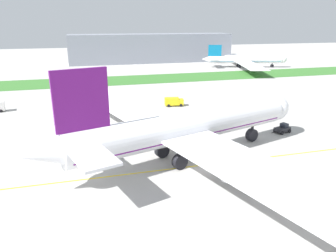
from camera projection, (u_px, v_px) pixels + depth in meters
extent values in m
plane|color=#ADAAA5|center=(201.00, 170.00, 56.63)|extent=(600.00, 600.00, 0.00)
cube|color=yellow|center=(197.00, 166.00, 58.42)|extent=(280.00, 0.36, 0.01)
cube|color=#38722D|center=(126.00, 80.00, 144.49)|extent=(320.00, 24.00, 0.10)
cylinder|color=white|center=(187.00, 126.00, 59.59)|extent=(46.53, 19.42, 5.86)
cube|color=#661472|center=(187.00, 131.00, 59.92)|extent=(44.60, 18.42, 0.70)
sphere|color=white|center=(276.00, 108.00, 72.36)|extent=(5.57, 5.57, 5.57)
cone|color=white|center=(43.00, 153.00, 46.17)|extent=(7.63, 6.66, 4.98)
cube|color=#661472|center=(81.00, 100.00, 47.17)|extent=(8.24, 3.05, 9.38)
cube|color=white|center=(68.00, 133.00, 53.51)|extent=(7.69, 10.49, 0.41)
cube|color=white|center=(92.00, 156.00, 44.11)|extent=(7.69, 10.49, 0.41)
cube|color=white|center=(123.00, 105.00, 77.89)|extent=(22.29, 43.36, 0.47)
cube|color=white|center=(284.00, 186.00, 39.37)|extent=(22.29, 43.36, 0.47)
cylinder|color=#B7BABF|center=(146.00, 120.00, 71.55)|extent=(6.27, 4.72, 3.23)
cylinder|color=black|center=(157.00, 119.00, 72.97)|extent=(1.46, 3.38, 3.39)
cylinder|color=#B7BABF|center=(238.00, 168.00, 48.25)|extent=(6.27, 4.72, 3.23)
cylinder|color=black|center=(250.00, 164.00, 49.67)|extent=(1.46, 3.38, 3.39)
cylinder|color=black|center=(252.00, 130.00, 69.94)|extent=(0.61, 0.61, 2.27)
cylinder|color=black|center=(252.00, 135.00, 70.30)|extent=(3.03, 2.02, 2.79)
cylinder|color=black|center=(162.00, 145.00, 61.43)|extent=(0.61, 0.61, 2.27)
cylinder|color=black|center=(162.00, 150.00, 61.78)|extent=(3.03, 2.02, 2.79)
cylinder|color=black|center=(180.00, 156.00, 56.49)|extent=(0.61, 0.61, 2.27)
cylinder|color=black|center=(180.00, 162.00, 56.85)|extent=(3.03, 2.02, 2.79)
cube|color=black|center=(274.00, 105.00, 71.68)|extent=(3.26, 4.81, 1.06)
sphere|color=black|center=(91.00, 137.00, 52.66)|extent=(0.41, 0.41, 0.41)
sphere|color=black|center=(113.00, 132.00, 54.67)|extent=(0.41, 0.41, 0.41)
sphere|color=black|center=(133.00, 128.00, 56.69)|extent=(0.41, 0.41, 0.41)
sphere|color=black|center=(152.00, 125.00, 58.71)|extent=(0.41, 0.41, 0.41)
sphere|color=black|center=(170.00, 121.00, 60.72)|extent=(0.41, 0.41, 0.41)
sphere|color=black|center=(187.00, 118.00, 62.74)|extent=(0.41, 0.41, 0.41)
sphere|color=black|center=(203.00, 115.00, 64.76)|extent=(0.41, 0.41, 0.41)
sphere|color=black|center=(217.00, 112.00, 66.77)|extent=(0.41, 0.41, 0.41)
sphere|color=black|center=(231.00, 110.00, 68.79)|extent=(0.41, 0.41, 0.41)
sphere|color=black|center=(244.00, 107.00, 70.81)|extent=(0.41, 0.41, 0.41)
cube|color=#26262B|center=(282.00, 129.00, 75.78)|extent=(4.25, 3.14, 0.85)
cube|color=black|center=(284.00, 125.00, 75.80)|extent=(1.78, 1.94, 0.90)
cylinder|color=black|center=(274.00, 132.00, 74.44)|extent=(1.76, 0.65, 0.12)
cylinder|color=black|center=(282.00, 133.00, 74.39)|extent=(0.96, 0.60, 0.90)
cylinder|color=black|center=(275.00, 130.00, 76.09)|extent=(0.96, 0.60, 0.90)
cylinder|color=black|center=(289.00, 131.00, 75.74)|extent=(0.96, 0.60, 0.90)
cylinder|color=black|center=(282.00, 129.00, 77.44)|extent=(0.96, 0.60, 0.90)
cylinder|color=black|center=(222.00, 145.00, 66.97)|extent=(0.12, 0.12, 0.80)
cylinder|color=#BFE519|center=(221.00, 143.00, 66.78)|extent=(0.09, 0.09, 0.51)
cylinder|color=black|center=(223.00, 145.00, 66.95)|extent=(0.12, 0.12, 0.80)
cylinder|color=#BFE519|center=(224.00, 143.00, 66.72)|extent=(0.09, 0.09, 0.51)
cube|color=#BFE519|center=(223.00, 142.00, 66.74)|extent=(0.48, 0.38, 0.57)
sphere|color=#8C6647|center=(223.00, 141.00, 66.62)|extent=(0.22, 0.22, 0.22)
cube|color=yellow|center=(172.00, 101.00, 99.37)|extent=(4.68, 2.82, 2.27)
cube|color=yellow|center=(181.00, 102.00, 99.75)|extent=(2.01, 2.32, 1.77)
cube|color=#263347|center=(183.00, 101.00, 99.73)|extent=(0.36, 1.81, 0.78)
cylinder|color=black|center=(180.00, 104.00, 101.06)|extent=(0.94, 0.43, 0.90)
cylinder|color=black|center=(181.00, 105.00, 99.01)|extent=(0.94, 0.43, 0.90)
cylinder|color=black|center=(168.00, 104.00, 100.63)|extent=(0.94, 0.43, 0.90)
cylinder|color=black|center=(169.00, 106.00, 98.59)|extent=(0.94, 0.43, 0.90)
cylinder|color=black|center=(1.00, 111.00, 92.67)|extent=(0.93, 0.42, 0.90)
cylinder|color=black|center=(2.00, 109.00, 94.74)|extent=(0.93, 0.42, 0.90)
cylinder|color=white|center=(245.00, 60.00, 183.29)|extent=(41.84, 14.98, 3.99)
cube|color=#0C6B9E|center=(245.00, 61.00, 183.51)|extent=(40.12, 14.23, 0.48)
sphere|color=white|center=(283.00, 60.00, 183.31)|extent=(3.79, 3.79, 3.79)
cone|color=white|center=(206.00, 59.00, 183.19)|extent=(5.12, 4.43, 3.39)
cube|color=#0C6B9E|center=(215.00, 51.00, 181.66)|extent=(7.45, 2.39, 6.38)
cube|color=white|center=(212.00, 58.00, 186.88)|extent=(6.17, 7.38, 0.28)
cube|color=white|center=(214.00, 59.00, 179.31)|extent=(6.17, 7.38, 0.28)
cube|color=white|center=(234.00, 57.00, 203.41)|extent=(18.99, 39.16, 0.32)
cube|color=white|center=(250.00, 65.00, 163.49)|extent=(18.99, 39.16, 0.32)
cylinder|color=#B7BABF|center=(239.00, 60.00, 195.66)|extent=(4.23, 3.11, 2.19)
cylinder|color=black|center=(242.00, 60.00, 195.66)|extent=(0.92, 2.31, 2.30)
cylinder|color=#B7BABF|center=(249.00, 65.00, 172.00)|extent=(4.23, 3.11, 2.19)
cylinder|color=black|center=(252.00, 65.00, 172.00)|extent=(0.92, 2.31, 2.30)
cylinder|color=black|center=(272.00, 64.00, 184.17)|extent=(0.42, 0.42, 1.55)
cylinder|color=black|center=(272.00, 66.00, 184.41)|extent=(2.05, 1.32, 1.89)
cylinder|color=black|center=(238.00, 64.00, 186.15)|extent=(0.42, 0.42, 1.55)
cylinder|color=black|center=(238.00, 65.00, 186.39)|extent=(2.05, 1.32, 1.89)
cylinder|color=black|center=(240.00, 65.00, 182.17)|extent=(0.42, 0.42, 1.55)
cylinder|color=black|center=(240.00, 66.00, 182.41)|extent=(2.05, 1.32, 1.89)
cube|color=gray|center=(151.00, 48.00, 207.48)|extent=(105.33, 20.00, 18.00)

